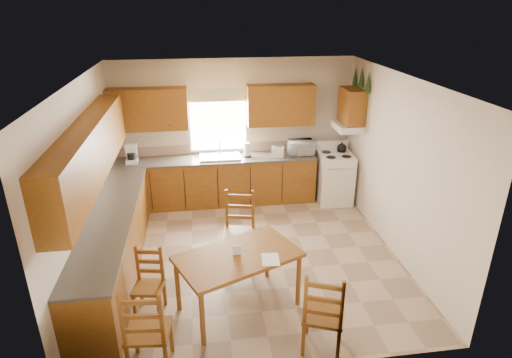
{
  "coord_description": "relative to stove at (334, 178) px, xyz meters",
  "views": [
    {
      "loc": [
        -0.68,
        -5.62,
        3.67
      ],
      "look_at": [
        0.15,
        0.3,
        1.15
      ],
      "focal_mm": 30.0,
      "sensor_mm": 36.0,
      "label": 1
    }
  ],
  "objects": [
    {
      "name": "microwave",
      "position": [
        -0.63,
        0.25,
        0.58
      ],
      "size": [
        0.46,
        0.34,
        0.27
      ],
      "primitive_type": "imported",
      "rotation": [
        0.0,
        0.0,
        0.03
      ],
      "color": "white",
      "rests_on": "counter_back"
    },
    {
      "name": "dining_table",
      "position": [
        -2.16,
        -2.88,
        -0.08
      ],
      "size": [
        1.68,
        1.36,
        0.79
      ],
      "primitive_type": "cube",
      "rotation": [
        0.0,
        0.0,
        0.42
      ],
      "color": "brown",
      "rests_on": "floor"
    },
    {
      "name": "paper_towel",
      "position": [
        -1.67,
        0.25,
        0.58
      ],
      "size": [
        0.12,
        0.12,
        0.27
      ],
      "primitive_type": "cylinder",
      "rotation": [
        0.0,
        0.0,
        0.04
      ],
      "color": "white",
      "rests_on": "counter_back"
    },
    {
      "name": "wall_right",
      "position": [
        0.37,
        -1.7,
        0.88
      ],
      "size": [
        4.5,
        4.5,
        0.0
      ],
      "primitive_type": "plane",
      "color": "beige",
      "rests_on": "floor"
    },
    {
      "name": "upper_cab_stove",
      "position": [
        0.2,
        -0.05,
        1.43
      ],
      "size": [
        0.33,
        0.62,
        0.62
      ],
      "primitive_type": "cube",
      "color": "brown",
      "rests_on": "wall_right"
    },
    {
      "name": "coffeemaker",
      "position": [
        -3.78,
        0.21,
        0.63
      ],
      "size": [
        0.25,
        0.29,
        0.36
      ],
      "primitive_type": "cube",
      "rotation": [
        0.0,
        0.0,
        0.16
      ],
      "color": "white",
      "rests_on": "counter_back"
    },
    {
      "name": "lower_cab_left",
      "position": [
        -3.83,
        -1.85,
        -0.03
      ],
      "size": [
        0.6,
        3.6,
        0.88
      ],
      "primitive_type": "cube",
      "color": "brown",
      "rests_on": "floor"
    },
    {
      "name": "wall_back",
      "position": [
        -1.88,
        0.55,
        0.88
      ],
      "size": [
        4.5,
        4.5,
        0.0
      ],
      "primitive_type": "plane",
      "color": "beige",
      "rests_on": "floor"
    },
    {
      "name": "upper_cab_back_right",
      "position": [
        -1.02,
        0.38,
        1.38
      ],
      "size": [
        1.25,
        0.33,
        0.75
      ],
      "primitive_type": "cube",
      "color": "brown",
      "rests_on": "wall_back"
    },
    {
      "name": "pine_decal_c",
      "position": [
        0.33,
        0.27,
        1.91
      ],
      "size": [
        0.22,
        0.22,
        0.36
      ],
      "primitive_type": "cone",
      "color": "#1C441D",
      "rests_on": "wall_right"
    },
    {
      "name": "pine_decal_b",
      "position": [
        0.33,
        -0.05,
        1.95
      ],
      "size": [
        0.22,
        0.22,
        0.36
      ],
      "primitive_type": "cone",
      "color": "#1C441D",
      "rests_on": "wall_right"
    },
    {
      "name": "counter_back",
      "position": [
        -2.25,
        0.25,
        0.43
      ],
      "size": [
        3.75,
        0.63,
        0.04
      ],
      "primitive_type": "cube",
      "color": "#4A433C",
      "rests_on": "lower_cab_back"
    },
    {
      "name": "table_card",
      "position": [
        -2.17,
        -2.87,
        0.38
      ],
      "size": [
        0.1,
        0.02,
        0.13
      ],
      "primitive_type": "cube",
      "rotation": [
        0.0,
        0.0,
        0.02
      ],
      "color": "white",
      "rests_on": "dining_table"
    },
    {
      "name": "chair_far_right",
      "position": [
        -2.05,
        -1.83,
        0.07
      ],
      "size": [
        0.54,
        0.52,
        1.08
      ],
      "primitive_type": "cube",
      "rotation": [
        0.0,
        0.0,
        -0.21
      ],
      "color": "brown",
      "rests_on": "floor"
    },
    {
      "name": "window_frame",
      "position": [
        -2.18,
        0.52,
        1.08
      ],
      "size": [
        1.13,
        0.02,
        1.18
      ],
      "primitive_type": "cube",
      "color": "white",
      "rests_on": "wall_back"
    },
    {
      "name": "upper_cab_left",
      "position": [
        -3.96,
        -1.85,
        1.38
      ],
      "size": [
        0.33,
        3.6,
        0.75
      ],
      "primitive_type": "cube",
      "color": "brown",
      "rests_on": "wall_left"
    },
    {
      "name": "ceiling",
      "position": [
        -1.88,
        -1.7,
        2.23
      ],
      "size": [
        4.5,
        4.5,
        0.0
      ],
      "primitive_type": "plane",
      "color": "brown",
      "rests_on": "floor"
    },
    {
      "name": "stove",
      "position": [
        0.0,
        0.0,
        0.0
      ],
      "size": [
        0.68,
        0.7,
        0.95
      ],
      "primitive_type": "cube",
      "rotation": [
        0.0,
        0.0,
        -0.07
      ],
      "color": "white",
      "rests_on": "floor"
    },
    {
      "name": "backsplash",
      "position": [
        -2.25,
        0.54,
        0.54
      ],
      "size": [
        3.75,
        0.01,
        0.18
      ],
      "primitive_type": "cube",
      "color": "gray",
      "rests_on": "counter_back"
    },
    {
      "name": "wall_front",
      "position": [
        -1.88,
        -3.95,
        0.88
      ],
      "size": [
        4.5,
        4.5,
        0.0
      ],
      "primitive_type": "plane",
      "color": "beige",
      "rests_on": "floor"
    },
    {
      "name": "floor",
      "position": [
        -1.88,
        -1.7,
        -0.47
      ],
      "size": [
        4.5,
        4.5,
        0.0
      ],
      "primitive_type": "plane",
      "color": "#9E856C",
      "rests_on": "ground"
    },
    {
      "name": "window_valance",
      "position": [
        -2.18,
        0.49,
        1.58
      ],
      "size": [
        1.19,
        0.01,
        0.24
      ],
      "primitive_type": "cube",
      "color": "#5B7243",
      "rests_on": "wall_back"
    },
    {
      "name": "chair_near_right",
      "position": [
        -1.3,
        -3.69,
        0.05
      ],
      "size": [
        0.56,
        0.55,
        1.04
      ],
      "primitive_type": "cube",
      "rotation": [
        0.0,
        0.0,
        2.77
      ],
      "color": "brown",
      "rests_on": "floor"
    },
    {
      "name": "toaster",
      "position": [
        -1.09,
        0.18,
        0.54
      ],
      "size": [
        0.26,
        0.2,
        0.18
      ],
      "primitive_type": "cube",
      "rotation": [
        0.0,
        0.0,
        -0.29
      ],
      "color": "white",
      "rests_on": "counter_back"
    },
    {
      "name": "wall_left",
      "position": [
        -4.13,
        -1.7,
        0.88
      ],
      "size": [
        4.5,
        4.5,
        0.0
      ],
      "primitive_type": "plane",
      "color": "beige",
      "rests_on": "floor"
    },
    {
      "name": "range_hood",
      "position": [
        0.15,
        -0.05,
        1.05
      ],
      "size": [
        0.44,
        0.62,
        0.12
      ],
      "primitive_type": "cube",
      "color": "white",
      "rests_on": "wall_right"
    },
    {
      "name": "pine_decal_a",
      "position": [
        0.33,
        -0.37,
        1.91
      ],
      "size": [
        0.22,
        0.22,
        0.36
      ],
      "primitive_type": "cone",
      "color": "#1C441D",
      "rests_on": "wall_right"
    },
    {
      "name": "table_paper",
      "position": [
        -1.78,
        -3.04,
        0.31
      ],
      "size": [
        0.23,
        0.3,
        0.0
      ],
      "primitive_type": "cube",
      "rotation": [
        0.0,
        0.0,
        -0.09
      ],
      "color": "white",
      "rests_on": "dining_table"
    },
    {
      "name": "window_pane",
      "position": [
        -2.18,
        0.51,
        1.08
      ],
      "size": [
        1.05,
        0.01,
        1.1
      ],
      "primitive_type": "cube",
      "color": "white",
      "rests_on": "wall_back"
    },
    {
      "name": "chair_near_left",
      "position": [
        -3.19,
        -3.69,
        0.06
      ],
      "size": [
        0.49,
        0.47,
        1.07
      ],
      "primitive_type": "cube",
      "rotation": [
        0.0,
        0.0,
        3.05
      ],
      "color": "brown",
      "rests_on": "floor"
    },
    {
      "name": "upper_cab_back_left",
      "position": [
        -3.43,
        0.38,
        1.38
      ],
      "size": [
        1.41,
        0.33,
        0.75
      ],
      "primitive_type": "cube",
      "color": "brown",
      "rests_on": "wall_back"
    },
    {
      "name": "counter_left",
      "position": [
        -3.83,
        -1.85,
        0.43
      ],
      "size": [
        0.63,
        3.6,
        0.04
      ],
      "primitive_type": "cube",
      "color": "#4A433C",
      "rests_on": "lower_cab_left"
    },
    {
      "name": "sink_basin",
      "position": [
        -2.18,
        0.25,
        0.47
      ],
      "size": [
        0.75,
        0.45,
        0.04
      ],
      "primitive_type": "cube",
      "color": "silver",
      "rests_on": "counter_back"
    },
    {
      "name": "chair_far_left",
      "position": [
        -3.28,
        -2.82,
        -0.04
      ],
      "size": [
        0.42,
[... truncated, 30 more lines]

